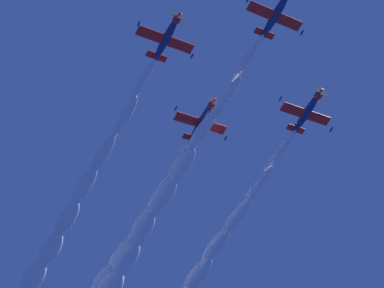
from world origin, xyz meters
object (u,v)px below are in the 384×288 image
at_px(airplane_lead, 277,13).
at_px(airplane_slot_tail, 202,120).
at_px(airplane_right_wingman, 167,37).
at_px(airplane_left_wingman, 308,111).

xyz_separation_m(airplane_lead, airplane_slot_tail, (16.71, 10.59, -0.04)).
distance_m(airplane_right_wingman, airplane_slot_tail, 14.50).
distance_m(airplane_lead, airplane_left_wingman, 15.68).
bearing_deg(airplane_right_wingman, airplane_slot_tail, -18.49).
height_order(airplane_lead, airplane_right_wingman, airplane_lead).
height_order(airplane_lead, airplane_left_wingman, airplane_lead).
bearing_deg(airplane_slot_tail, airplane_left_wingman, -96.93).
bearing_deg(airplane_slot_tail, airplane_right_wingman, 161.51).
relative_size(airplane_left_wingman, airplane_slot_tail, 1.00).
bearing_deg(airplane_lead, airplane_slot_tail, 32.35).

